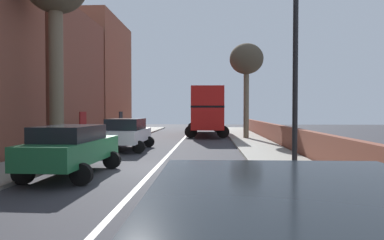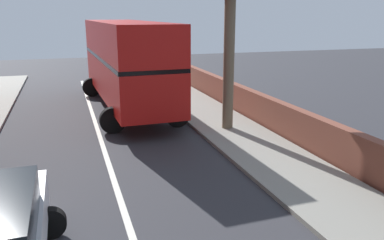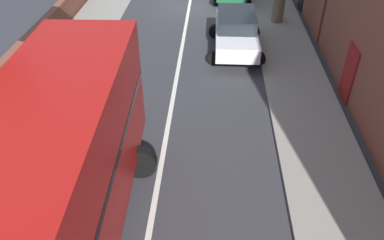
{
  "view_description": "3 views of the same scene",
  "coord_description": "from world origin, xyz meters",
  "px_view_note": "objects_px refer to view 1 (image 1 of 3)",
  "views": [
    {
      "loc": [
        1.99,
        -12.33,
        2.13
      ],
      "look_at": [
        0.98,
        7.32,
        1.62
      ],
      "focal_mm": 31.2,
      "sensor_mm": 36.0,
      "label": 1
    },
    {
      "loc": [
        -1.04,
        -0.58,
        4.41
      ],
      "look_at": [
        2.27,
        9.71,
        1.51
      ],
      "focal_mm": 37.18,
      "sensor_mm": 36.0,
      "label": 2
    },
    {
      "loc": [
        -1.42,
        22.18,
        7.95
      ],
      "look_at": [
        -0.87,
        12.47,
        0.82
      ],
      "focal_mm": 35.73,
      "sensor_mm": 36.0,
      "label": 3
    }
  ],
  "objects_px": {
    "double_decker_bus": "(206,109)",
    "parked_car_green_left_0": "(72,147)",
    "street_tree_right_3": "(246,61)",
    "lamppost_right": "(295,49)",
    "parked_car_white_left_3": "(127,132)"
  },
  "relations": [
    {
      "from": "double_decker_bus",
      "to": "parked_car_green_left_0",
      "type": "relative_size",
      "value": 2.41
    },
    {
      "from": "parked_car_green_left_0",
      "to": "street_tree_right_3",
      "type": "bearing_deg",
      "value": 63.7
    },
    {
      "from": "double_decker_bus",
      "to": "lamppost_right",
      "type": "xyz_separation_m",
      "value": [
        2.6,
        -21.12,
        1.45
      ]
    },
    {
      "from": "parked_car_white_left_3",
      "to": "lamppost_right",
      "type": "bearing_deg",
      "value": -52.57
    },
    {
      "from": "double_decker_bus",
      "to": "parked_car_white_left_3",
      "type": "relative_size",
      "value": 2.37
    },
    {
      "from": "lamppost_right",
      "to": "double_decker_bus",
      "type": "bearing_deg",
      "value": 97.02
    },
    {
      "from": "parked_car_white_left_3",
      "to": "lamppost_right",
      "type": "height_order",
      "value": "lamppost_right"
    },
    {
      "from": "parked_car_green_left_0",
      "to": "lamppost_right",
      "type": "height_order",
      "value": "lamppost_right"
    },
    {
      "from": "parked_car_white_left_3",
      "to": "street_tree_right_3",
      "type": "height_order",
      "value": "street_tree_right_3"
    },
    {
      "from": "parked_car_white_left_3",
      "to": "lamppost_right",
      "type": "relative_size",
      "value": 0.73
    },
    {
      "from": "lamppost_right",
      "to": "street_tree_right_3",
      "type": "bearing_deg",
      "value": 88.24
    },
    {
      "from": "parked_car_green_left_0",
      "to": "street_tree_right_3",
      "type": "relative_size",
      "value": 0.63
    },
    {
      "from": "double_decker_bus",
      "to": "street_tree_right_3",
      "type": "height_order",
      "value": "street_tree_right_3"
    },
    {
      "from": "double_decker_bus",
      "to": "lamppost_right",
      "type": "height_order",
      "value": "lamppost_right"
    },
    {
      "from": "parked_car_white_left_3",
      "to": "street_tree_right_3",
      "type": "xyz_separation_m",
      "value": [
        7.3,
        7.46,
        4.94
      ]
    }
  ]
}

